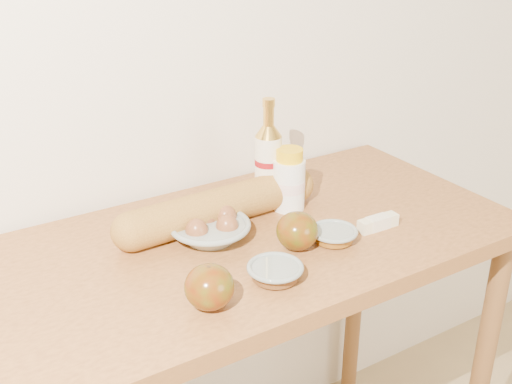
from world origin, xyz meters
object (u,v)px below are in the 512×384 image
(bourbon_bottle, at_px, (268,162))
(baguette, at_px, (220,206))
(egg_bowl, at_px, (210,228))
(table, at_px, (249,285))
(cream_bottle, at_px, (289,181))

(bourbon_bottle, bearing_deg, baguette, -168.97)
(egg_bowl, bearing_deg, bourbon_bottle, 22.18)
(bourbon_bottle, distance_m, egg_bowl, 0.23)
(table, distance_m, bourbon_bottle, 0.29)
(cream_bottle, relative_size, egg_bowl, 0.70)
(table, height_order, cream_bottle, cream_bottle)
(table, distance_m, egg_bowl, 0.17)
(bourbon_bottle, distance_m, baguette, 0.17)
(baguette, bearing_deg, cream_bottle, -7.16)
(bourbon_bottle, bearing_deg, table, -137.66)
(bourbon_bottle, height_order, baguette, bourbon_bottle)
(table, relative_size, egg_bowl, 5.62)
(egg_bowl, bearing_deg, baguette, 43.64)
(egg_bowl, bearing_deg, table, -27.38)
(table, distance_m, cream_bottle, 0.26)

